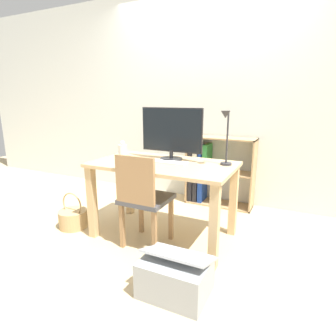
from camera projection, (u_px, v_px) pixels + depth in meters
ground_plane at (164, 235)px, 2.75m from camera, size 10.00×10.00×0.00m
wall_back at (207, 98)px, 3.48m from camera, size 8.00×0.05×2.60m
desk at (163, 176)px, 2.60m from camera, size 1.29×0.74×0.72m
monitor at (171, 132)px, 2.64m from camera, size 0.61×0.21×0.49m
keyboard at (167, 162)px, 2.56m from camera, size 0.37×0.12×0.02m
vase at (123, 150)px, 2.83m from camera, size 0.09×0.09×0.16m
desk_lamp at (226, 133)px, 2.37m from camera, size 0.10×0.19×0.48m
chair at (143, 197)px, 2.43m from camera, size 0.40×0.40×0.85m
bookshelf at (208, 171)px, 3.50m from camera, size 0.81×0.28×0.85m
basket at (73, 218)px, 2.89m from camera, size 0.29×0.29×0.37m
storage_box at (175, 276)px, 1.90m from camera, size 0.46×0.41×0.33m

